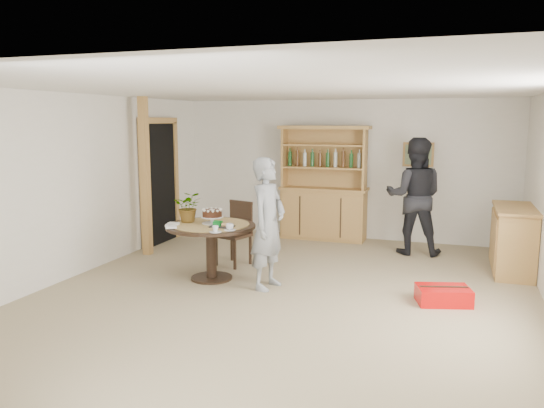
{
  "coord_description": "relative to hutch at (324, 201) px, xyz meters",
  "views": [
    {
      "loc": [
        1.91,
        -6.0,
        2.14
      ],
      "look_at": [
        -0.34,
        0.48,
        1.05
      ],
      "focal_mm": 35.0,
      "sensor_mm": 36.0,
      "label": 1
    }
  ],
  "objects": [
    {
      "name": "ground",
      "position": [
        0.3,
        -3.24,
        -0.69
      ],
      "size": [
        7.0,
        7.0,
        0.0
      ],
      "primitive_type": "plane",
      "color": "tan",
      "rests_on": "ground"
    },
    {
      "name": "room_shell",
      "position": [
        0.3,
        -3.23,
        1.05
      ],
      "size": [
        6.04,
        7.04,
        2.52
      ],
      "color": "white",
      "rests_on": "ground"
    },
    {
      "name": "doorway",
      "position": [
        -2.63,
        -1.24,
        0.42
      ],
      "size": [
        0.13,
        1.1,
        2.18
      ],
      "color": "black",
      "rests_on": "ground"
    },
    {
      "name": "pine_post",
      "position": [
        -2.4,
        -2.04,
        0.56
      ],
      "size": [
        0.12,
        0.12,
        2.5
      ],
      "primitive_type": "cube",
      "color": "#AF8A49",
      "rests_on": "ground"
    },
    {
      "name": "hutch",
      "position": [
        0.0,
        0.0,
        0.0
      ],
      "size": [
        1.62,
        0.54,
        2.04
      ],
      "color": "tan",
      "rests_on": "ground"
    },
    {
      "name": "sideboard",
      "position": [
        3.04,
        -1.24,
        -0.22
      ],
      "size": [
        0.54,
        1.26,
        0.94
      ],
      "color": "tan",
      "rests_on": "ground"
    },
    {
      "name": "dining_table",
      "position": [
        -0.85,
        -2.93,
        -0.08
      ],
      "size": [
        1.2,
        1.2,
        0.76
      ],
      "color": "black",
      "rests_on": "ground"
    },
    {
      "name": "dining_chair",
      "position": [
        -0.82,
        -2.1,
        -0.15
      ],
      "size": [
        0.52,
        0.52,
        0.95
      ],
      "rotation": [
        0.0,
        0.0,
        -0.29
      ],
      "color": "black",
      "rests_on": "ground"
    },
    {
      "name": "birthday_cake",
      "position": [
        -0.85,
        -2.88,
        0.19
      ],
      "size": [
        0.3,
        0.3,
        0.2
      ],
      "color": "white",
      "rests_on": "dining_table"
    },
    {
      "name": "flower_vase",
      "position": [
        -1.2,
        -2.88,
        0.28
      ],
      "size": [
        0.47,
        0.44,
        0.42
      ],
      "primitive_type": "imported",
      "rotation": [
        0.0,
        0.0,
        0.35
      ],
      "color": "#3F7233",
      "rests_on": "dining_table"
    },
    {
      "name": "gift_tray",
      "position": [
        -0.63,
        -3.05,
        0.1
      ],
      "size": [
        0.3,
        0.2,
        0.08
      ],
      "color": "black",
      "rests_on": "dining_table"
    },
    {
      "name": "coffee_cup_a",
      "position": [
        -0.45,
        -3.21,
        0.11
      ],
      "size": [
        0.15,
        0.15,
        0.09
      ],
      "color": "silver",
      "rests_on": "dining_table"
    },
    {
      "name": "coffee_cup_b",
      "position": [
        -0.57,
        -3.38,
        0.11
      ],
      "size": [
        0.15,
        0.15,
        0.08
      ],
      "color": "silver",
      "rests_on": "dining_table"
    },
    {
      "name": "napkins",
      "position": [
        -1.26,
        -3.24,
        0.09
      ],
      "size": [
        0.24,
        0.33,
        0.03
      ],
      "color": "white",
      "rests_on": "dining_table"
    },
    {
      "name": "teen_boy",
      "position": [
        0.0,
        -3.03,
        0.15
      ],
      "size": [
        0.5,
        0.67,
        1.68
      ],
      "primitive_type": "imported",
      "rotation": [
        0.0,
        0.0,
        1.4
      ],
      "color": "gray",
      "rests_on": "ground"
    },
    {
      "name": "adult_person",
      "position": [
        1.62,
        -0.59,
        0.25
      ],
      "size": [
        0.95,
        0.76,
        1.87
      ],
      "primitive_type": "imported",
      "rotation": [
        0.0,
        0.0,
        3.2
      ],
      "color": "black",
      "rests_on": "ground"
    },
    {
      "name": "red_suitcase",
      "position": [
        2.16,
        -2.93,
        -0.59
      ],
      "size": [
        0.69,
        0.55,
        0.21
      ],
      "rotation": [
        0.0,
        0.0,
        0.28
      ],
      "color": "red",
      "rests_on": "ground"
    }
  ]
}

